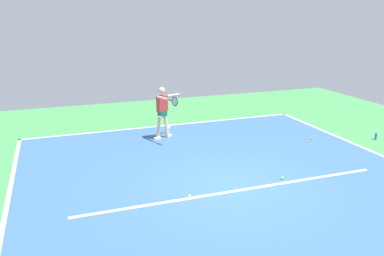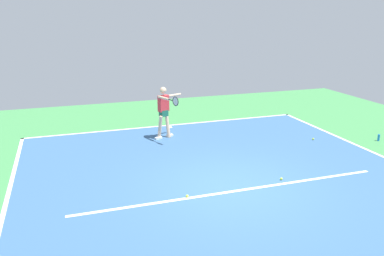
{
  "view_description": "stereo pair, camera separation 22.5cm",
  "coord_description": "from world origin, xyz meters",
  "px_view_note": "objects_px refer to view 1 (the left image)",
  "views": [
    {
      "loc": [
        3.84,
        7.82,
        4.0
      ],
      "look_at": [
        0.27,
        -2.12,
        0.9
      ],
      "focal_mm": 36.91,
      "sensor_mm": 36.0,
      "label": 1
    },
    {
      "loc": [
        3.62,
        7.89,
        4.0
      ],
      "look_at": [
        0.27,
        -2.12,
        0.9
      ],
      "focal_mm": 36.91,
      "sensor_mm": 36.0,
      "label": 2
    }
  ],
  "objects_px": {
    "tennis_player": "(163,109)",
    "water_bottle": "(376,136)",
    "tennis_ball_by_baseline": "(282,178)",
    "tennis_ball_near_player": "(189,196)",
    "tennis_ball_centre_court": "(311,138)"
  },
  "relations": [
    {
      "from": "tennis_ball_by_baseline",
      "to": "water_bottle",
      "type": "bearing_deg",
      "value": -159.39
    },
    {
      "from": "tennis_ball_near_player",
      "to": "water_bottle",
      "type": "relative_size",
      "value": 0.3
    },
    {
      "from": "tennis_ball_near_player",
      "to": "tennis_ball_by_baseline",
      "type": "bearing_deg",
      "value": -176.24
    },
    {
      "from": "tennis_player",
      "to": "tennis_ball_near_player",
      "type": "height_order",
      "value": "tennis_player"
    },
    {
      "from": "tennis_ball_near_player",
      "to": "tennis_player",
      "type": "bearing_deg",
      "value": -98.31
    },
    {
      "from": "tennis_ball_by_baseline",
      "to": "tennis_ball_centre_court",
      "type": "bearing_deg",
      "value": -136.99
    },
    {
      "from": "tennis_ball_by_baseline",
      "to": "water_bottle",
      "type": "relative_size",
      "value": 0.3
    },
    {
      "from": "tennis_ball_by_baseline",
      "to": "water_bottle",
      "type": "xyz_separation_m",
      "value": [
        -4.62,
        -1.74,
        0.08
      ]
    },
    {
      "from": "tennis_player",
      "to": "water_bottle",
      "type": "relative_size",
      "value": 7.79
    },
    {
      "from": "tennis_player",
      "to": "tennis_ball_near_player",
      "type": "relative_size",
      "value": 25.98
    },
    {
      "from": "tennis_player",
      "to": "water_bottle",
      "type": "xyz_separation_m",
      "value": [
        -6.48,
        2.5,
        -0.87
      ]
    },
    {
      "from": "tennis_player",
      "to": "tennis_ball_centre_court",
      "type": "distance_m",
      "value": 4.95
    },
    {
      "from": "water_bottle",
      "to": "tennis_ball_near_player",
      "type": "bearing_deg",
      "value": 14.94
    },
    {
      "from": "tennis_ball_by_baseline",
      "to": "water_bottle",
      "type": "height_order",
      "value": "water_bottle"
    },
    {
      "from": "tennis_player",
      "to": "tennis_ball_centre_court",
      "type": "height_order",
      "value": "tennis_player"
    }
  ]
}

